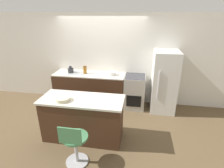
% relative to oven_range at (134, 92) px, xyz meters
% --- Properties ---
extents(ground_plane, '(14.00, 14.00, 0.00)m').
position_rel_oven_range_xyz_m(ground_plane, '(-1.02, -0.34, -0.47)').
color(ground_plane, brown).
extents(wall_back, '(8.00, 0.06, 2.60)m').
position_rel_oven_range_xyz_m(wall_back, '(-1.02, 0.35, 0.83)').
color(wall_back, white).
rests_on(wall_back, ground_plane).
extents(back_counter, '(2.06, 0.64, 0.95)m').
position_rel_oven_range_xyz_m(back_counter, '(-1.33, 0.00, -0.00)').
color(back_counter, '#422819').
rests_on(back_counter, ground_plane).
extents(kitchen_island, '(1.73, 0.71, 0.94)m').
position_rel_oven_range_xyz_m(kitchen_island, '(-1.02, -1.57, -0.00)').
color(kitchen_island, '#422819').
rests_on(kitchen_island, ground_plane).
extents(oven_range, '(0.57, 0.65, 0.95)m').
position_rel_oven_range_xyz_m(oven_range, '(0.00, 0.00, 0.00)').
color(oven_range, '#B7B2A8').
rests_on(oven_range, ground_plane).
extents(refrigerator, '(0.64, 0.74, 1.68)m').
position_rel_oven_range_xyz_m(refrigerator, '(0.78, -0.04, 0.37)').
color(refrigerator, silver).
rests_on(refrigerator, ground_plane).
extents(stool_chair, '(0.46, 0.46, 0.89)m').
position_rel_oven_range_xyz_m(stool_chair, '(-0.92, -2.32, -0.05)').
color(stool_chair, '#B7B7BC').
rests_on(stool_chair, ground_plane).
extents(kettle, '(0.17, 0.17, 0.21)m').
position_rel_oven_range_xyz_m(kettle, '(-1.89, 0.01, 0.56)').
color(kettle, '#333338').
rests_on(kettle, back_counter).
extents(mixing_bowl, '(0.24, 0.24, 0.10)m').
position_rel_oven_range_xyz_m(mixing_bowl, '(-0.66, 0.01, 0.52)').
color(mixing_bowl, white).
rests_on(mixing_bowl, back_counter).
extents(canister_jar, '(0.11, 0.11, 0.21)m').
position_rel_oven_range_xyz_m(canister_jar, '(-1.45, 0.01, 0.58)').
color(canister_jar, '#9E6623').
rests_on(canister_jar, back_counter).
extents(fruit_bowl, '(0.29, 0.29, 0.07)m').
position_rel_oven_range_xyz_m(fruit_bowl, '(-1.37, -1.70, 0.50)').
color(fruit_bowl, beige).
rests_on(fruit_bowl, kitchen_island).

